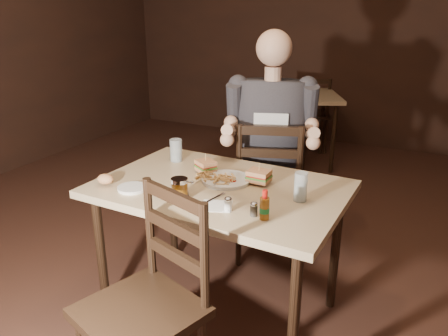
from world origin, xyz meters
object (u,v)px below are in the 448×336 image
at_px(chair_far, 269,189).
at_px(diner, 271,114).
at_px(glass_left, 176,150).
at_px(glass_right, 301,187).
at_px(chair_near, 140,312).
at_px(side_plate, 132,189).
at_px(syrup_dispenser, 180,189).
at_px(bg_chair_far, 312,114).
at_px(bg_chair_near, 282,133).
at_px(dinner_plate, 226,180).
at_px(hot_sauce, 265,205).
at_px(main_table, 220,199).
at_px(bg_table, 300,102).

bearing_deg(chair_far, diner, 90.00).
distance_m(glass_left, glass_right, 0.87).
xyz_separation_m(chair_near, side_plate, (-0.36, 0.46, 0.30)).
bearing_deg(chair_far, syrup_dispenser, 64.49).
xyz_separation_m(glass_left, glass_right, (0.83, -0.24, 0.00)).
bearing_deg(bg_chair_far, diner, 80.00).
relative_size(chair_near, glass_left, 7.14).
distance_m(bg_chair_near, syrup_dispenser, 2.39).
distance_m(dinner_plate, glass_left, 0.45).
height_order(glass_left, hot_sauce, hot_sauce).
bearing_deg(bg_chair_near, syrup_dispenser, -83.64).
relative_size(syrup_dispenser, side_plate, 0.73).
height_order(bg_chair_far, dinner_plate, bg_chair_far).
bearing_deg(bg_chair_far, bg_chair_near, 71.26).
height_order(bg_chair_far, side_plate, bg_chair_far).
bearing_deg(chair_far, hot_sauce, 90.15).
relative_size(main_table, glass_left, 9.75).
height_order(bg_table, syrup_dispenser, syrup_dispenser).
xyz_separation_m(bg_table, chair_far, (0.38, -1.96, -0.19)).
height_order(bg_chair_far, hot_sauce, hot_sauce).
height_order(diner, glass_left, diner).
bearing_deg(bg_chair_near, bg_chair_far, 90.02).
bearing_deg(syrup_dispenser, chair_far, 85.59).
bearing_deg(bg_table, glass_left, -91.13).
distance_m(chair_far, glass_left, 0.72).
xyz_separation_m(glass_left, side_plate, (0.03, -0.48, -0.06)).
xyz_separation_m(bg_table, bg_chair_far, (0.00, 0.55, -0.24)).
height_order(chair_far, diner, diner).
xyz_separation_m(chair_far, bg_chair_far, (-0.38, 2.51, -0.05)).
relative_size(diner, dinner_plate, 4.00).
bearing_deg(chair_far, bg_table, -97.53).
height_order(main_table, glass_right, glass_right).
distance_m(bg_chair_far, glass_right, 3.33).
xyz_separation_m(main_table, bg_chair_near, (-0.36, 2.11, -0.21)).
xyz_separation_m(chair_near, dinner_plate, (0.02, 0.77, 0.30)).
bearing_deg(bg_table, syrup_dispenser, -84.86).
bearing_deg(syrup_dispenser, bg_chair_near, 99.01).
xyz_separation_m(bg_table, diner, (0.39, -2.01, 0.33)).
xyz_separation_m(diner, dinner_plate, (-0.03, -0.59, -0.23)).
bearing_deg(bg_table, main_table, -82.34).
height_order(glass_right, syrup_dispenser, glass_right).
bearing_deg(chair_far, glass_right, 101.56).
height_order(glass_left, side_plate, glass_left).
relative_size(hot_sauce, syrup_dispenser, 1.28).
relative_size(bg_chair_near, hot_sauce, 7.07).
bearing_deg(chair_near, diner, 106.72).
relative_size(chair_far, bg_chair_near, 1.02).
bearing_deg(hot_sauce, glass_right, 71.67).
height_order(bg_table, bg_chair_near, bg_chair_near).
distance_m(chair_far, bg_chair_near, 1.46).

